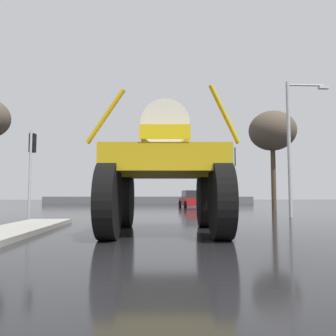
% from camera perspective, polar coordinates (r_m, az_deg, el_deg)
% --- Properties ---
extents(ground_plane, '(120.00, 120.00, 0.00)m').
position_cam_1_polar(ground_plane, '(23.26, -3.10, -7.18)').
color(ground_plane, black).
extents(median_island, '(1.64, 7.67, 0.15)m').
position_cam_1_polar(median_island, '(11.52, -23.63, -9.27)').
color(median_island, '#9E9B93').
rests_on(median_island, ground).
extents(oversize_sprayer, '(3.92, 5.73, 3.94)m').
position_cam_1_polar(oversize_sprayer, '(10.64, -0.46, -0.39)').
color(oversize_sprayer, black).
rests_on(oversize_sprayer, ground).
extents(sedan_ahead, '(2.14, 4.22, 1.52)m').
position_cam_1_polar(sedan_ahead, '(31.09, 3.95, -5.16)').
color(sedan_ahead, maroon).
rests_on(sedan_ahead, ground).
extents(traffic_signal_near_left, '(0.24, 0.54, 3.97)m').
position_cam_1_polar(traffic_signal_near_left, '(16.67, -21.37, 1.98)').
color(traffic_signal_near_left, '#A8AAAF').
rests_on(traffic_signal_near_left, ground).
extents(traffic_signal_near_right, '(0.24, 0.54, 3.39)m').
position_cam_1_polar(traffic_signal_near_right, '(16.24, 10.51, 0.40)').
color(traffic_signal_near_right, '#A8AAAF').
rests_on(traffic_signal_near_right, ground).
extents(traffic_signal_far_left, '(0.24, 0.55, 4.08)m').
position_cam_1_polar(traffic_signal_far_left, '(34.08, -9.97, -1.23)').
color(traffic_signal_far_left, '#A8AAAF').
rests_on(traffic_signal_far_left, ground).
extents(streetlight_near_right, '(2.27, 0.24, 7.00)m').
position_cam_1_polar(streetlight_near_right, '(19.16, 19.72, 4.42)').
color(streetlight_near_right, '#A8AAAF').
rests_on(streetlight_near_right, ground).
extents(bare_tree_right, '(3.31, 3.31, 7.08)m').
position_cam_1_polar(bare_tree_right, '(25.96, 16.69, 5.73)').
color(bare_tree_right, '#473828').
rests_on(bare_tree_right, ground).
extents(roadside_barrier, '(26.92, 0.24, 0.90)m').
position_cam_1_polar(roadside_barrier, '(44.74, -3.06, -5.28)').
color(roadside_barrier, '#59595B').
rests_on(roadside_barrier, ground).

